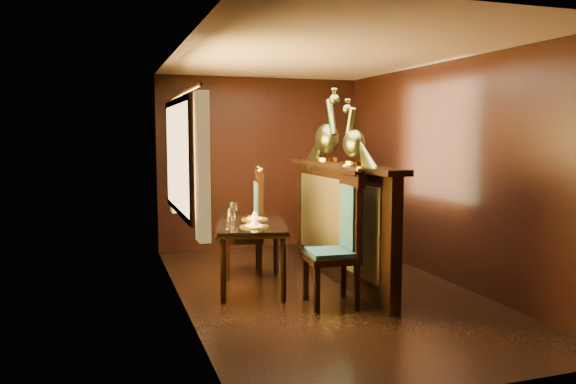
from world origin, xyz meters
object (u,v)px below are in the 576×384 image
peacock_left (354,131)px  peacock_right (327,125)px  chair_left (343,232)px  chair_right (253,219)px  dining_table (251,229)px

peacock_left → peacock_right: peacock_right is taller
chair_left → chair_right: (-0.55, 1.41, -0.04)m
dining_table → peacock_left: size_ratio=1.93×
dining_table → chair_right: chair_right is taller
dining_table → peacock_left: peacock_left is taller
chair_left → dining_table: bearing=136.4°
chair_left → peacock_right: peacock_right is taller
dining_table → peacock_right: peacock_right is taller
chair_left → chair_right: bearing=116.3°
chair_right → peacock_left: bearing=-38.3°
peacock_left → dining_table: bearing=159.2°
chair_left → peacock_left: size_ratio=1.96×
peacock_right → peacock_left: bearing=-90.0°
chair_left → peacock_right: size_ratio=1.63×
chair_right → peacock_right: bearing=-4.5°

